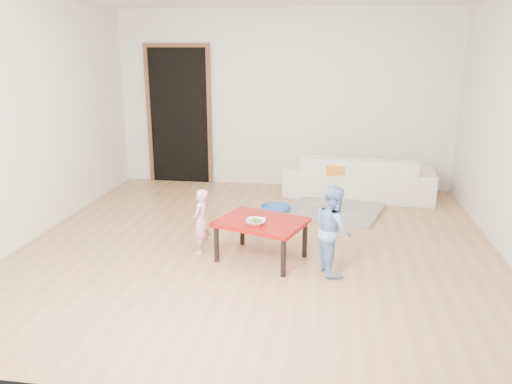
% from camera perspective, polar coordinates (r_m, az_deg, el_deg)
% --- Properties ---
extents(floor, '(5.00, 5.00, 0.01)m').
position_cam_1_polar(floor, '(5.40, 0.32, -6.05)').
color(floor, '#B7774E').
rests_on(floor, ground).
extents(back_wall, '(5.00, 0.02, 2.60)m').
position_cam_1_polar(back_wall, '(7.52, 3.15, 10.47)').
color(back_wall, white).
rests_on(back_wall, floor).
extents(left_wall, '(0.02, 5.00, 2.60)m').
position_cam_1_polar(left_wall, '(5.95, -24.44, 7.57)').
color(left_wall, white).
rests_on(left_wall, floor).
extents(doorway, '(1.02, 0.08, 2.11)m').
position_cam_1_polar(doorway, '(7.85, -8.73, 8.53)').
color(doorway, brown).
rests_on(doorway, back_wall).
extents(sofa, '(2.12, 0.98, 0.60)m').
position_cam_1_polar(sofa, '(7.22, 11.64, 1.87)').
color(sofa, white).
rests_on(sofa, floor).
extents(cushion, '(0.51, 0.47, 0.12)m').
position_cam_1_polar(cushion, '(6.99, 9.61, 2.80)').
color(cushion, orange).
rests_on(cushion, sofa).
extents(red_table, '(0.98, 0.85, 0.41)m').
position_cam_1_polar(red_table, '(4.98, 0.60, -5.49)').
color(red_table, '#9A0B08').
rests_on(red_table, floor).
extents(bowl, '(0.19, 0.19, 0.05)m').
position_cam_1_polar(bowl, '(4.79, -0.03, -3.44)').
color(bowl, white).
rests_on(bowl, red_table).
extents(broccoli, '(0.12, 0.12, 0.06)m').
position_cam_1_polar(broccoli, '(4.79, -0.03, -3.39)').
color(broccoli, '#2D5919').
rests_on(broccoli, red_table).
extents(child_pink, '(0.19, 0.26, 0.68)m').
position_cam_1_polar(child_pink, '(5.12, -6.33, -3.38)').
color(child_pink, '#EC6C80').
rests_on(child_pink, floor).
extents(child_blue, '(0.43, 0.49, 0.84)m').
position_cam_1_polar(child_blue, '(4.68, 8.84, -4.31)').
color(child_blue, '#5A8ED0').
rests_on(child_blue, floor).
extents(basin, '(0.38, 0.38, 0.12)m').
position_cam_1_polar(basin, '(6.33, 2.25, -2.11)').
color(basin, '#2F63B4').
rests_on(basin, floor).
extents(blanket, '(1.32, 1.19, 0.05)m').
position_cam_1_polar(blanket, '(6.50, 9.03, -2.11)').
color(blanket, gray).
rests_on(blanket, floor).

